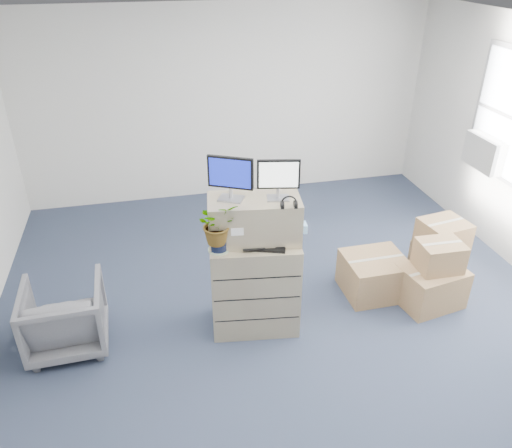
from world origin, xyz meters
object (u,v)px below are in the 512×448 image
object	(u,v)px
monitor_right	(279,177)
keyboard	(262,246)
water_bottle	(263,227)
potted_plant	(218,228)
filing_cabinet_lower	(255,284)
monitor_left	(230,176)
office_chair	(65,314)

from	to	relation	value
monitor_right	keyboard	size ratio (longest dim) A/B	0.87
monitor_right	water_bottle	size ratio (longest dim) A/B	1.46
potted_plant	filing_cabinet_lower	bearing A→B (deg)	11.43
monitor_left	water_bottle	xyz separation A→B (m)	(0.28, -0.06, -0.53)
filing_cabinet_lower	office_chair	size ratio (longest dim) A/B	1.32
potted_plant	keyboard	bearing A→B (deg)	-5.31
monitor_left	water_bottle	bearing A→B (deg)	15.74
water_bottle	monitor_right	bearing A→B (deg)	-11.18
filing_cabinet_lower	potted_plant	world-z (taller)	potted_plant
water_bottle	potted_plant	world-z (taller)	potted_plant
keyboard	water_bottle	world-z (taller)	water_bottle
water_bottle	office_chair	bearing A→B (deg)	177.67
potted_plant	office_chair	distance (m)	1.72
keyboard	potted_plant	xyz separation A→B (m)	(-0.40, 0.04, 0.22)
water_bottle	monitor_left	bearing A→B (deg)	168.77
office_chair	monitor_left	bearing A→B (deg)	177.60
monitor_right	water_bottle	distance (m)	0.53
filing_cabinet_lower	monitor_left	size ratio (longest dim) A/B	2.41
filing_cabinet_lower	monitor_left	distance (m)	1.18
monitor_left	monitor_right	world-z (taller)	monitor_left
water_bottle	office_chair	distance (m)	2.06
monitor_right	water_bottle	bearing A→B (deg)	-179.60
monitor_right	potted_plant	bearing A→B (deg)	-161.00
monitor_right	keyboard	bearing A→B (deg)	-135.29
monitor_right	water_bottle	xyz separation A→B (m)	(-0.14, 0.03, -0.51)
water_bottle	potted_plant	distance (m)	0.46
filing_cabinet_lower	monitor_right	bearing A→B (deg)	8.48
filing_cabinet_lower	water_bottle	world-z (taller)	water_bottle
monitor_right	potted_plant	xyz separation A→B (m)	(-0.57, -0.07, -0.41)
keyboard	potted_plant	bearing A→B (deg)	-164.88
monitor_right	office_chair	distance (m)	2.41
filing_cabinet_lower	water_bottle	distance (m)	0.64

